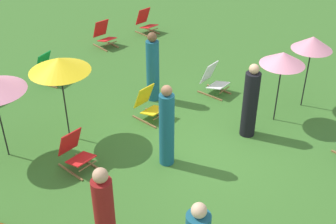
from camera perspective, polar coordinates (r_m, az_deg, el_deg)
name	(u,v)px	position (r m, az deg, el deg)	size (l,w,h in m)	color
ground_plane	(211,151)	(9.50, 5.60, -5.02)	(40.00, 40.00, 0.00)	#386B28
deckchair_0	(75,152)	(9.01, -11.93, -5.10)	(0.50, 0.77, 0.83)	olive
deckchair_2	(48,69)	(12.36, -15.29, 5.35)	(0.63, 0.84, 0.83)	olive
deckchair_3	(213,80)	(11.44, 5.90, 4.14)	(0.49, 0.77, 0.83)	olive
deckchair_8	(104,35)	(14.26, -8.31, 9.85)	(0.57, 0.82, 0.83)	olive
deckchair_9	(146,22)	(15.17, -2.88, 11.54)	(0.56, 0.81, 0.83)	olive
deckchair_10	(149,105)	(10.33, -2.53, 0.97)	(0.50, 0.78, 0.83)	olive
umbrella_0	(59,65)	(9.21, -13.92, 5.98)	(1.27, 1.27, 1.95)	black
umbrella_1	(283,58)	(10.00, 14.68, 6.73)	(1.00, 1.00, 1.74)	black
umbrella_3	(313,43)	(10.77, 18.24, 8.48)	(0.95, 0.95, 1.83)	black
person_0	(105,217)	(6.88, -8.20, -13.38)	(0.43, 0.43, 1.79)	maroon
person_1	(153,69)	(10.89, -1.99, 5.65)	(0.42, 0.42, 1.80)	#195972
person_3	(250,103)	(9.69, 10.62, 1.18)	(0.39, 0.39, 1.74)	black
person_4	(167,128)	(8.65, -0.17, -2.06)	(0.41, 0.41, 1.80)	#195972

